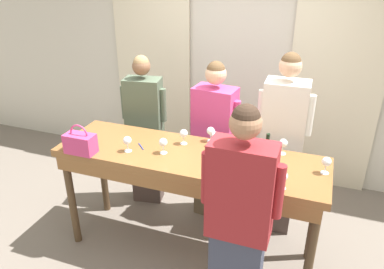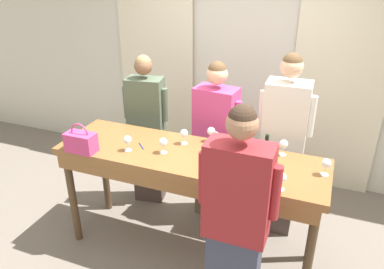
{
  "view_description": "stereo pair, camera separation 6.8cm",
  "coord_description": "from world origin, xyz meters",
  "px_view_note": "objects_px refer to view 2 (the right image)",
  "views": [
    {
      "loc": [
        0.97,
        -2.61,
        2.55
      ],
      "look_at": [
        0.0,
        0.07,
        1.19
      ],
      "focal_mm": 35.0,
      "sensor_mm": 36.0,
      "label": 1
    },
    {
      "loc": [
        1.04,
        -2.59,
        2.55
      ],
      "look_at": [
        0.0,
        0.07,
        1.19
      ],
      "focal_mm": 35.0,
      "sensor_mm": 36.0,
      "label": 2
    }
  ],
  "objects_px": {
    "wine_glass_center_right": "(246,150)",
    "tasting_bar": "(188,166)",
    "handbag": "(81,142)",
    "guest_olive_jacket": "(147,130)",
    "wine_glass_center_mid": "(281,178)",
    "wine_glass_near_host": "(241,161)",
    "wine_bottle": "(265,160)",
    "guest_pink_top": "(215,142)",
    "wine_glass_front_left": "(163,143)",
    "wine_glass_center_left": "(184,134)",
    "host_pouring": "(236,226)",
    "wine_glass_back_left": "(216,136)",
    "wine_glass_front_right": "(326,164)",
    "wine_glass_back_right": "(127,140)",
    "guest_cream_sweater": "(282,147)",
    "wine_glass_back_mid": "(284,145)",
    "wine_glass_front_mid": "(211,132)"
  },
  "relations": [
    {
      "from": "tasting_bar",
      "to": "wine_glass_center_mid",
      "type": "relative_size",
      "value": 16.67
    },
    {
      "from": "wine_glass_center_right",
      "to": "guest_olive_jacket",
      "type": "bearing_deg",
      "value": 154.95
    },
    {
      "from": "handbag",
      "to": "wine_glass_back_mid",
      "type": "xyz_separation_m",
      "value": [
        1.61,
        0.56,
        0.01
      ]
    },
    {
      "from": "wine_glass_front_mid",
      "to": "wine_glass_back_left",
      "type": "height_order",
      "value": "same"
    },
    {
      "from": "wine_glass_front_right",
      "to": "handbag",
      "type": "bearing_deg",
      "value": -169.75
    },
    {
      "from": "handbag",
      "to": "guest_olive_jacket",
      "type": "distance_m",
      "value": 0.96
    },
    {
      "from": "handbag",
      "to": "wine_glass_front_left",
      "type": "relative_size",
      "value": 1.87
    },
    {
      "from": "guest_pink_top",
      "to": "host_pouring",
      "type": "height_order",
      "value": "host_pouring"
    },
    {
      "from": "wine_glass_front_right",
      "to": "wine_glass_back_right",
      "type": "relative_size",
      "value": 1.0
    },
    {
      "from": "handbag",
      "to": "wine_glass_center_left",
      "type": "relative_size",
      "value": 1.87
    },
    {
      "from": "handbag",
      "to": "wine_glass_front_right",
      "type": "relative_size",
      "value": 1.87
    },
    {
      "from": "handbag",
      "to": "wine_glass_near_host",
      "type": "bearing_deg",
      "value": 6.85
    },
    {
      "from": "wine_glass_front_right",
      "to": "wine_glass_center_right",
      "type": "relative_size",
      "value": 1.0
    },
    {
      "from": "handbag",
      "to": "wine_glass_back_mid",
      "type": "height_order",
      "value": "handbag"
    },
    {
      "from": "wine_glass_center_left",
      "to": "wine_glass_back_right",
      "type": "bearing_deg",
      "value": -143.55
    },
    {
      "from": "wine_glass_back_left",
      "to": "wine_glass_near_host",
      "type": "bearing_deg",
      "value": -47.51
    },
    {
      "from": "guest_olive_jacket",
      "to": "wine_glass_front_left",
      "type": "bearing_deg",
      "value": -52.54
    },
    {
      "from": "wine_glass_near_host",
      "to": "host_pouring",
      "type": "distance_m",
      "value": 0.56
    },
    {
      "from": "wine_glass_center_right",
      "to": "guest_pink_top",
      "type": "relative_size",
      "value": 0.08
    },
    {
      "from": "wine_glass_back_right",
      "to": "guest_pink_top",
      "type": "distance_m",
      "value": 0.97
    },
    {
      "from": "wine_glass_near_host",
      "to": "guest_cream_sweater",
      "type": "height_order",
      "value": "guest_cream_sweater"
    },
    {
      "from": "wine_glass_center_left",
      "to": "wine_glass_center_mid",
      "type": "bearing_deg",
      "value": -24.6
    },
    {
      "from": "wine_bottle",
      "to": "wine_glass_center_left",
      "type": "relative_size",
      "value": 2.45
    },
    {
      "from": "wine_glass_center_right",
      "to": "wine_bottle",
      "type": "bearing_deg",
      "value": -41.2
    },
    {
      "from": "wine_glass_center_mid",
      "to": "wine_glass_back_mid",
      "type": "distance_m",
      "value": 0.53
    },
    {
      "from": "wine_glass_front_mid",
      "to": "guest_pink_top",
      "type": "height_order",
      "value": "guest_pink_top"
    },
    {
      "from": "wine_glass_center_left",
      "to": "wine_glass_center_right",
      "type": "bearing_deg",
      "value": -9.85
    },
    {
      "from": "wine_glass_center_left",
      "to": "wine_glass_center_mid",
      "type": "relative_size",
      "value": 1.0
    },
    {
      "from": "tasting_bar",
      "to": "host_pouring",
      "type": "relative_size",
      "value": 1.29
    },
    {
      "from": "wine_glass_center_mid",
      "to": "host_pouring",
      "type": "distance_m",
      "value": 0.48
    },
    {
      "from": "handbag",
      "to": "wine_glass_front_mid",
      "type": "xyz_separation_m",
      "value": [
        0.97,
        0.58,
        0.01
      ]
    },
    {
      "from": "wine_glass_near_host",
      "to": "guest_pink_top",
      "type": "bearing_deg",
      "value": 120.61
    },
    {
      "from": "handbag",
      "to": "wine_glass_front_right",
      "type": "bearing_deg",
      "value": 10.25
    },
    {
      "from": "wine_glass_front_left",
      "to": "wine_glass_back_left",
      "type": "distance_m",
      "value": 0.47
    },
    {
      "from": "wine_glass_near_host",
      "to": "guest_olive_jacket",
      "type": "relative_size",
      "value": 0.08
    },
    {
      "from": "wine_glass_back_left",
      "to": "host_pouring",
      "type": "height_order",
      "value": "host_pouring"
    },
    {
      "from": "wine_glass_center_right",
      "to": "wine_glass_back_right",
      "type": "bearing_deg",
      "value": -168.88
    },
    {
      "from": "wine_glass_back_left",
      "to": "guest_cream_sweater",
      "type": "distance_m",
      "value": 0.7
    },
    {
      "from": "handbag",
      "to": "guest_olive_jacket",
      "type": "xyz_separation_m",
      "value": [
        0.14,
        0.91,
        -0.27
      ]
    },
    {
      "from": "wine_glass_front_left",
      "to": "host_pouring",
      "type": "xyz_separation_m",
      "value": [
        0.8,
        -0.57,
        -0.21
      ]
    },
    {
      "from": "tasting_bar",
      "to": "wine_glass_back_right",
      "type": "xyz_separation_m",
      "value": [
        -0.51,
        -0.11,
        0.21
      ]
    },
    {
      "from": "tasting_bar",
      "to": "guest_olive_jacket",
      "type": "distance_m",
      "value": 0.98
    },
    {
      "from": "wine_glass_center_mid",
      "to": "wine_glass_near_host",
      "type": "distance_m",
      "value": 0.35
    },
    {
      "from": "wine_glass_near_host",
      "to": "handbag",
      "type": "bearing_deg",
      "value": -173.15
    },
    {
      "from": "guest_pink_top",
      "to": "wine_glass_center_mid",
      "type": "bearing_deg",
      "value": -48.78
    },
    {
      "from": "wine_glass_center_mid",
      "to": "wine_bottle",
      "type": "bearing_deg",
      "value": 133.62
    },
    {
      "from": "wine_glass_back_left",
      "to": "guest_olive_jacket",
      "type": "xyz_separation_m",
      "value": [
        -0.9,
        0.41,
        -0.27
      ]
    },
    {
      "from": "wine_glass_center_left",
      "to": "wine_glass_back_right",
      "type": "height_order",
      "value": "same"
    },
    {
      "from": "wine_glass_center_right",
      "to": "tasting_bar",
      "type": "bearing_deg",
      "value": -170.54
    },
    {
      "from": "wine_glass_center_left",
      "to": "host_pouring",
      "type": "distance_m",
      "value": 1.08
    }
  ]
}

